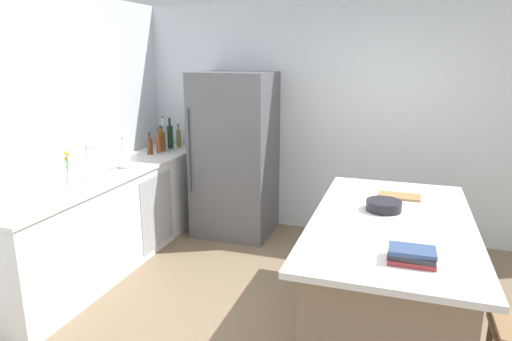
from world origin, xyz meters
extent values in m
plane|color=#7A664C|center=(0.00, 0.00, 0.00)|extent=(7.20, 7.20, 0.00)
cube|color=silver|center=(0.00, 2.25, 1.30)|extent=(6.00, 0.10, 2.60)
cube|color=silver|center=(-2.45, 0.00, 1.30)|extent=(0.10, 6.00, 2.60)
cube|color=white|center=(-2.09, 0.68, 0.45)|extent=(0.61, 2.84, 0.90)
cube|color=white|center=(-2.09, 0.68, 0.92)|extent=(0.64, 2.87, 0.03)
cube|color=#B2B5BA|center=(-1.78, 1.04, 0.45)|extent=(0.01, 0.60, 0.76)
cube|color=#8E755B|center=(0.56, 0.27, 0.43)|extent=(0.93, 1.83, 0.87)
cube|color=white|center=(0.56, 0.27, 0.89)|extent=(1.09, 2.03, 0.04)
cube|color=#56565B|center=(-1.21, 1.83, 0.93)|extent=(0.85, 0.75, 1.85)
cylinder|color=#4C4C51|center=(-1.60, 1.43, 1.02)|extent=(0.02, 0.02, 0.93)
cylinder|color=silver|center=(-2.15, 0.48, 0.94)|extent=(0.05, 0.05, 0.02)
cylinder|color=silver|center=(-2.15, 0.48, 1.09)|extent=(0.02, 0.02, 0.28)
cylinder|color=silver|center=(-2.09, 0.48, 1.21)|extent=(0.14, 0.02, 0.02)
cylinder|color=silver|center=(-2.04, 0.11, 1.00)|extent=(0.08, 0.08, 0.13)
cylinder|color=#4C7F3D|center=(-2.06, 0.11, 1.09)|extent=(0.01, 0.03, 0.20)
sphere|color=yellow|center=(-2.06, 0.11, 1.19)|extent=(0.04, 0.04, 0.04)
cylinder|color=#4C7F3D|center=(-2.04, 0.10, 1.11)|extent=(0.01, 0.02, 0.26)
sphere|color=yellow|center=(-2.04, 0.10, 1.24)|extent=(0.04, 0.04, 0.04)
cylinder|color=#4C7F3D|center=(-2.03, 0.11, 1.11)|extent=(0.01, 0.04, 0.24)
sphere|color=yellow|center=(-2.03, 0.11, 1.23)|extent=(0.04, 0.04, 0.04)
cylinder|color=gray|center=(-2.03, 0.88, 0.94)|extent=(0.14, 0.14, 0.01)
cylinder|color=white|center=(-2.03, 0.88, 1.08)|extent=(0.11, 0.11, 0.26)
cylinder|color=gray|center=(-2.03, 0.88, 1.23)|extent=(0.02, 0.02, 0.04)
cylinder|color=olive|center=(-2.01, 1.99, 1.04)|extent=(0.05, 0.05, 0.21)
cylinder|color=olive|center=(-2.01, 1.99, 1.17)|extent=(0.02, 0.02, 0.06)
cylinder|color=black|center=(-2.01, 1.99, 1.21)|extent=(0.02, 0.02, 0.01)
cylinder|color=#19381E|center=(-2.08, 1.91, 1.07)|extent=(0.07, 0.07, 0.27)
cylinder|color=#19381E|center=(-2.08, 1.91, 1.25)|extent=(0.03, 0.03, 0.08)
cylinder|color=black|center=(-2.08, 1.91, 1.29)|extent=(0.03, 0.03, 0.01)
cylinder|color=silver|center=(-2.11, 1.81, 1.07)|extent=(0.06, 0.06, 0.28)
cylinder|color=silver|center=(-2.11, 1.81, 1.26)|extent=(0.02, 0.02, 0.11)
cylinder|color=black|center=(-2.11, 1.81, 1.32)|extent=(0.02, 0.02, 0.01)
cylinder|color=brown|center=(-2.09, 1.72, 1.04)|extent=(0.08, 0.08, 0.22)
cylinder|color=brown|center=(-2.09, 1.72, 1.18)|extent=(0.04, 0.04, 0.06)
cylinder|color=black|center=(-2.09, 1.72, 1.22)|extent=(0.04, 0.04, 0.01)
cylinder|color=#994C23|center=(-2.08, 1.63, 1.03)|extent=(0.06, 0.06, 0.19)
cylinder|color=#994C23|center=(-2.08, 1.63, 1.16)|extent=(0.02, 0.02, 0.07)
cylinder|color=black|center=(-2.08, 1.63, 1.20)|extent=(0.02, 0.02, 0.01)
cylinder|color=#5B3319|center=(-2.13, 1.52, 1.02)|extent=(0.07, 0.07, 0.17)
cylinder|color=#5B3319|center=(-2.13, 1.52, 1.14)|extent=(0.03, 0.03, 0.06)
cylinder|color=black|center=(-2.13, 1.52, 1.18)|extent=(0.03, 0.03, 0.01)
cube|color=#A83338|center=(0.68, -0.39, 0.92)|extent=(0.26, 0.18, 0.03)
cube|color=#2D2D33|center=(0.68, -0.39, 0.95)|extent=(0.26, 0.17, 0.03)
cube|color=#334770|center=(0.68, -0.39, 0.97)|extent=(0.25, 0.17, 0.03)
cylinder|color=black|center=(0.49, 0.45, 0.94)|extent=(0.26, 0.26, 0.08)
cube|color=#9E7042|center=(0.60, 0.82, 0.91)|extent=(0.33, 0.19, 0.02)
camera|label=1|loc=(0.58, -2.83, 2.02)|focal=31.44mm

